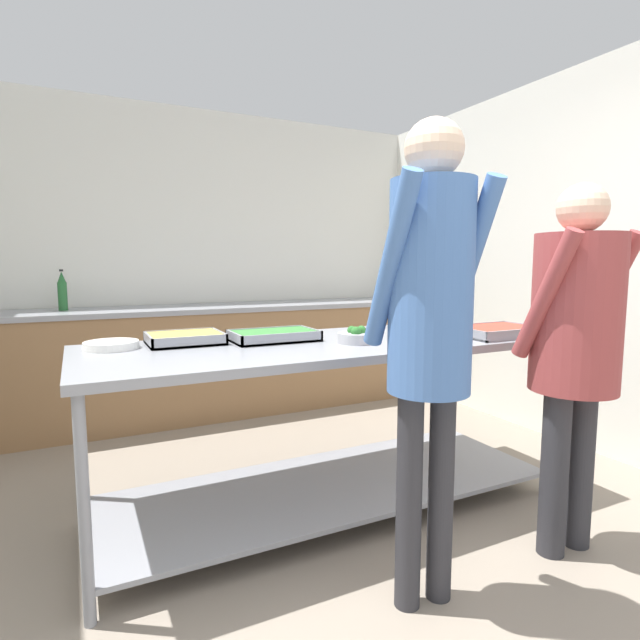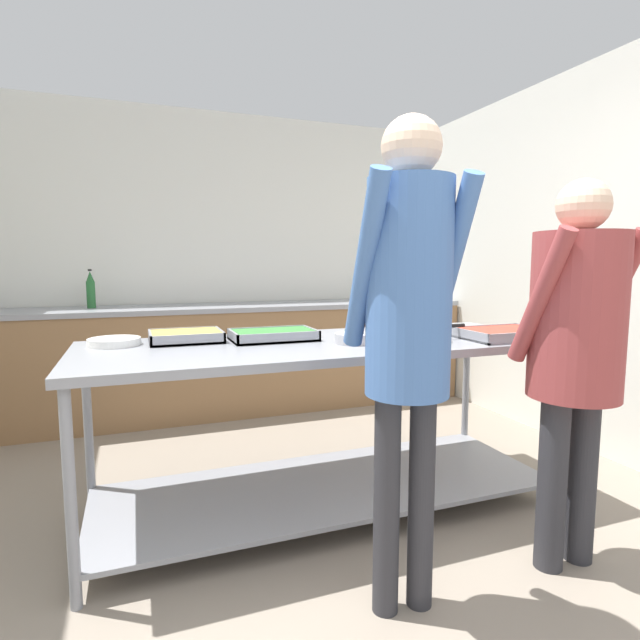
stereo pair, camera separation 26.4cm
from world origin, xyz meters
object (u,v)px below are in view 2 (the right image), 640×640
plate_stack (114,342)px  guest_serving_left (576,335)px  serving_tray_greens (186,337)px  water_bottle (91,290)px  guest_serving_right (408,309)px  serving_tray_roast (503,334)px  sauce_pan (418,333)px  broccoli_bowl (354,337)px  serving_tray_vegetables (273,335)px

plate_stack → guest_serving_left: 2.10m
serving_tray_greens → water_bottle: water_bottle is taller
guest_serving_right → water_bottle: size_ratio=5.74×
serving_tray_roast → guest_serving_right: guest_serving_right is taller
guest_serving_left → sauce_pan: bearing=117.5°
guest_serving_left → water_bottle: 3.51m
broccoli_bowl → water_bottle: water_bottle is taller
broccoli_bowl → sauce_pan: broccoli_bowl is taller
serving_tray_vegetables → broccoli_bowl: bearing=-36.3°
serving_tray_greens → sauce_pan: 1.19m
serving_tray_vegetables → guest_serving_right: 1.01m
broccoli_bowl → water_bottle: bearing=122.0°
serving_tray_greens → sauce_pan: bearing=-19.9°
guest_serving_left → serving_tray_roast: bearing=77.4°
broccoli_bowl → sauce_pan: (0.34, -0.04, 0.01)m
broccoli_bowl → plate_stack: bearing=162.2°
serving_tray_roast → sauce_pan: bearing=170.0°
guest_serving_right → sauce_pan: bearing=55.8°
sauce_pan → serving_tray_roast: 0.48m
plate_stack → guest_serving_left: (1.81, -1.06, 0.09)m
sauce_pan → guest_serving_left: (0.34, -0.66, 0.06)m
broccoli_bowl → sauce_pan: 0.35m
serving_tray_greens → sauce_pan: size_ratio=0.85×
broccoli_bowl → guest_serving_left: guest_serving_left is taller
serving_tray_roast → guest_serving_right: 1.11m
broccoli_bowl → serving_tray_roast: size_ratio=0.41×
serving_tray_vegetables → serving_tray_roast: bearing=-18.1°
serving_tray_vegetables → guest_serving_left: size_ratio=0.27×
broccoli_bowl → serving_tray_roast: (0.82, -0.13, -0.01)m
sauce_pan → water_bottle: 2.77m
broccoli_bowl → guest_serving_right: size_ratio=0.10×
plate_stack → broccoli_bowl: size_ratio=1.34×
serving_tray_vegetables → water_bottle: water_bottle is taller
serving_tray_roast → guest_serving_right: size_ratio=0.25×
broccoli_bowl → water_bottle: 2.54m
plate_stack → water_bottle: size_ratio=0.80×
serving_tray_greens → plate_stack: bearing=-179.2°
serving_tray_vegetables → water_bottle: bearing=117.8°
serving_tray_roast → plate_stack: bearing=165.9°
serving_tray_roast → guest_serving_left: bearing=-102.6°
serving_tray_roast → guest_serving_right: bearing=-147.9°
sauce_pan → water_bottle: (-1.69, 2.19, 0.14)m
sauce_pan → serving_tray_roast: bearing=-10.0°
serving_tray_greens → guest_serving_right: guest_serving_right is taller
sauce_pan → guest_serving_right: 0.83m
plate_stack → broccoli_bowl: 1.18m
plate_stack → water_bottle: (-0.23, 1.79, 0.17)m
serving_tray_greens → guest_serving_left: bearing=-36.1°
broccoli_bowl → sauce_pan: size_ratio=0.44×
broccoli_bowl → guest_serving_left: (0.69, -0.71, 0.07)m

